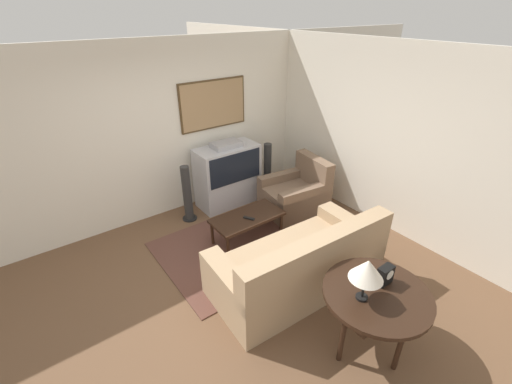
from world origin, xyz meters
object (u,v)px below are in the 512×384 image
object	(u,v)px
coffee_table	(247,219)
armchair	(296,195)
mantel_clock	(385,275)
couch	(299,266)
speaker_tower_left	(187,195)
tv	(228,175)
table_lamp	(367,270)
console_table	(377,298)
speaker_tower_right	(267,169)

from	to	relation	value
coffee_table	armchair	bearing A→B (deg)	9.88
armchair	mantel_clock	bearing A→B (deg)	-16.74
couch	mantel_clock	bearing A→B (deg)	100.86
couch	mantel_clock	size ratio (longest dim) A/B	10.88
couch	speaker_tower_left	distance (m)	2.21
tv	mantel_clock	distance (m)	3.27
table_lamp	speaker_tower_left	world-z (taller)	table_lamp
console_table	speaker_tower_right	world-z (taller)	speaker_tower_right
tv	table_lamp	bearing A→B (deg)	-100.64
table_lamp	speaker_tower_right	world-z (taller)	table_lamp
coffee_table	speaker_tower_left	distance (m)	1.11
couch	table_lamp	bearing A→B (deg)	82.24
couch	speaker_tower_right	xyz separation A→B (m)	(1.23, 2.18, 0.12)
console_table	mantel_clock	world-z (taller)	mantel_clock
tv	mantel_clock	xyz separation A→B (m)	(-0.28, -3.25, 0.29)
armchair	coffee_table	world-z (taller)	armchair
mantel_clock	speaker_tower_right	size ratio (longest dim) A/B	0.21
couch	coffee_table	bearing A→B (deg)	-89.84
coffee_table	speaker_tower_right	world-z (taller)	speaker_tower_right
coffee_table	table_lamp	distance (m)	2.27
coffee_table	mantel_clock	xyz separation A→B (m)	(0.09, -2.15, 0.45)
console_table	coffee_table	bearing A→B (deg)	88.31
table_lamp	speaker_tower_right	bearing A→B (deg)	65.96
coffee_table	speaker_tower_left	bearing A→B (deg)	113.05
tv	coffee_table	xyz separation A→B (m)	(-0.37, -1.10, -0.17)
tv	mantel_clock	bearing A→B (deg)	-94.99
speaker_tower_right	console_table	bearing A→B (deg)	-111.05
tv	console_table	world-z (taller)	tv
couch	coffee_table	size ratio (longest dim) A/B	2.03
tv	console_table	size ratio (longest dim) A/B	1.12
console_table	speaker_tower_right	bearing A→B (deg)	68.95
tv	coffee_table	bearing A→B (deg)	-108.64
tv	speaker_tower_left	size ratio (longest dim) A/B	1.21
tv	coffee_table	distance (m)	1.17
mantel_clock	console_table	bearing A→B (deg)	-162.53
mantel_clock	speaker_tower_right	distance (m)	3.37
coffee_table	console_table	size ratio (longest dim) A/B	1.03
console_table	speaker_tower_left	xyz separation A→B (m)	(-0.37, 3.22, -0.21)
couch	table_lamp	xyz separation A→B (m)	(-0.19, -0.99, 0.74)
armchair	coffee_table	xyz separation A→B (m)	(-1.13, -0.20, 0.07)
coffee_table	mantel_clock	bearing A→B (deg)	-87.70
armchair	speaker_tower_right	xyz separation A→B (m)	(0.05, 0.82, 0.15)
couch	armchair	world-z (taller)	couch
tv	speaker_tower_left	distance (m)	0.81
tv	console_table	xyz separation A→B (m)	(-0.43, -3.29, 0.12)
speaker_tower_left	speaker_tower_right	xyz separation A→B (m)	(1.61, 0.00, 0.00)
console_table	speaker_tower_right	xyz separation A→B (m)	(1.24, 3.22, -0.21)
speaker_tower_right	tv	bearing A→B (deg)	174.64
coffee_table	speaker_tower_left	size ratio (longest dim) A/B	1.11
table_lamp	speaker_tower_right	xyz separation A→B (m)	(1.41, 3.17, -0.61)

